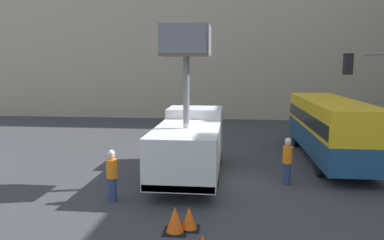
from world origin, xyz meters
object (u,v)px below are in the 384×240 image
(utility_truck, at_px, (190,141))
(road_worker_directing, at_px, (287,161))
(traffic_cone_near_truck, at_px, (175,220))
(traffic_cone_far_side, at_px, (189,219))
(city_bus, at_px, (329,124))
(road_worker_near_truck, at_px, (112,176))

(utility_truck, distance_m, road_worker_directing, 4.08)
(road_worker_directing, bearing_deg, traffic_cone_near_truck, 177.78)
(traffic_cone_far_side, bearing_deg, traffic_cone_near_truck, -146.77)
(utility_truck, xyz_separation_m, city_bus, (6.67, 3.83, 0.26))
(utility_truck, relative_size, city_bus, 0.69)
(traffic_cone_near_truck, bearing_deg, city_bus, 55.00)
(road_worker_near_truck, distance_m, traffic_cone_far_side, 3.61)
(utility_truck, bearing_deg, city_bus, 29.86)
(road_worker_near_truck, xyz_separation_m, traffic_cone_far_side, (2.95, -1.98, -0.62))
(utility_truck, height_order, road_worker_near_truck, utility_truck)
(city_bus, distance_m, traffic_cone_near_truck, 11.38)
(utility_truck, relative_size, road_worker_near_truck, 3.71)
(city_bus, relative_size, traffic_cone_near_truck, 13.11)
(city_bus, bearing_deg, road_worker_near_truck, 145.49)
(road_worker_directing, bearing_deg, city_bus, 4.78)
(city_bus, bearing_deg, road_worker_directing, 166.48)
(city_bus, xyz_separation_m, road_worker_near_truck, (-9.05, -7.02, -0.88))
(traffic_cone_near_truck, height_order, traffic_cone_far_side, traffic_cone_near_truck)
(utility_truck, height_order, city_bus, utility_truck)
(road_worker_directing, height_order, traffic_cone_far_side, road_worker_directing)
(road_worker_near_truck, bearing_deg, traffic_cone_far_side, 21.94)
(road_worker_directing, distance_m, traffic_cone_near_truck, 6.19)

